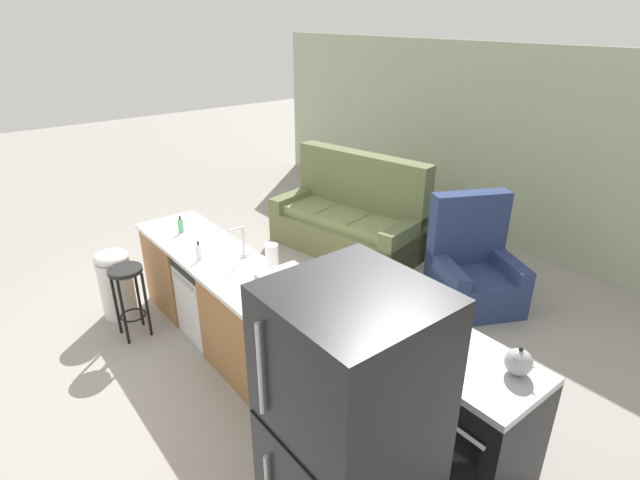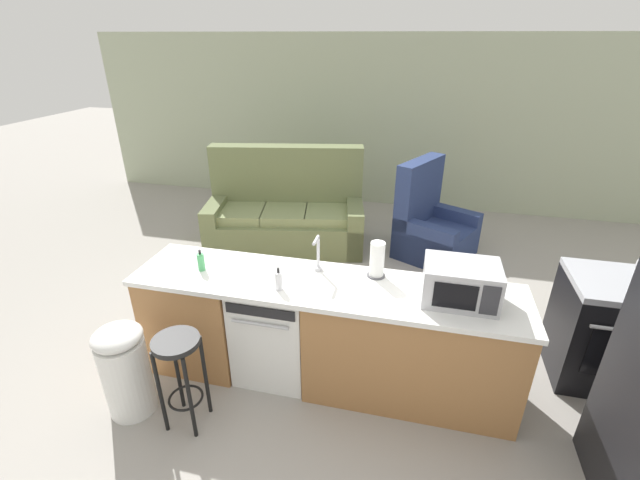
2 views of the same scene
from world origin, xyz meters
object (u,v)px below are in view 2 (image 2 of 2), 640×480
Objects in this scene: bar_stool at (180,364)px; couch at (286,215)px; trash_bin at (125,369)px; soap_bottle at (279,281)px; dish_soap_bottle at (201,262)px; dishwasher at (276,328)px; armchair at (430,228)px; stove_range at (610,330)px; paper_towel_roll at (377,260)px; microwave at (461,283)px.

couch is at bearing 93.84° from bar_stool.
bar_stool is 1.00× the size of trash_bin.
soap_bottle and dish_soap_bottle have the same top height.
dishwasher is at bearing 35.62° from trash_bin.
armchair reaches higher than soap_bottle.
stove_range is 3.72m from trash_bin.
couch is (-1.42, 2.17, -0.64)m from paper_towel_roll.
couch is at bearing 105.56° from dishwasher.
dish_soap_bottle reaches higher than dishwasher.
couch reaches higher than bar_stool.
dish_soap_bottle is (-3.17, -0.58, 0.52)m from stove_range.
bar_stool is (-0.46, -0.67, 0.11)m from dishwasher.
trash_bin is (-0.35, -0.63, -0.59)m from dish_soap_bottle.
stove_range is 5.11× the size of soap_bottle.
couch is (-0.76, 2.53, -0.58)m from soap_bottle.
stove_range is at bearing 10.78° from paper_towel_roll.
microwave is (-1.24, -0.55, 0.59)m from stove_range.
dish_soap_bottle is at bearing -170.35° from paper_towel_roll.
trash_bin is 3.79m from armchair.
dishwasher is 0.70× the size of armchair.
soap_bottle reaches higher than trash_bin.
couch is (0.26, 3.03, 0.02)m from trash_bin.
stove_range is 3.19× the size of paper_towel_roll.
dishwasher is at bearing -168.09° from stove_range.
trash_bin is at bearing -163.86° from microwave.
armchair is at bearing 67.30° from soap_bottle.
armchair is (1.10, 2.63, -0.62)m from soap_bottle.
bar_stool is (-1.81, -0.67, -0.50)m from microwave.
trash_bin is 0.35× the size of couch.
stove_range is 5.11× the size of dish_soap_bottle.
stove_range reaches higher than bar_stool.
microwave is at bearing -0.06° from dishwasher.
microwave is 2.46m from trash_bin.
paper_towel_roll is 2.42m from armchair.
armchair is (1.21, 2.48, -0.07)m from dishwasher.
stove_range reaches higher than dishwasher.
paper_towel_roll is at bearing -169.22° from stove_range.
paper_towel_roll reaches higher than bar_stool.
armchair reaches higher than paper_towel_roll.
paper_towel_roll reaches higher than trash_bin.
microwave reaches higher than soap_bottle.
couch is 1.87m from armchair.
armchair is at bearing 62.16° from bar_stool.
microwave is 1.93m from dish_soap_bottle.
soap_bottle is 0.24× the size of bar_stool.
microwave is at bearing -18.65° from paper_towel_roll.
soap_bottle reaches higher than dishwasher.
bar_stool is 3.56m from armchair.
paper_towel_roll is (-1.84, -0.35, 0.59)m from stove_range.
soap_bottle is 0.24× the size of trash_bin.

